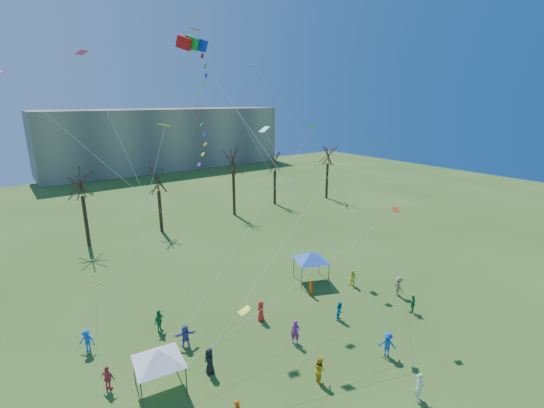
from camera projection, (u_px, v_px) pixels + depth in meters
ground at (332, 388)px, 23.61m from camera, size 160.00×160.00×0.00m
distant_building at (166, 139)px, 97.66m from camera, size 60.00×14.00×15.00m
bare_tree_row at (155, 179)px, 50.17m from camera, size 69.18×8.32×11.05m
hero_kite_flyer at (419, 388)px, 22.45m from camera, size 0.74×0.58×1.80m
big_box_kite at (206, 113)px, 24.73m from camera, size 4.42×8.12×24.32m
canopy_tent_white at (158, 355)px, 22.78m from camera, size 3.94×3.94×2.98m
canopy_tent_blue at (311, 256)px, 36.86m from camera, size 3.81×3.81×3.12m
festival_crowd at (266, 335)px, 27.56m from camera, size 27.22×14.27×1.85m
small_kites_aloft at (239, 153)px, 28.71m from camera, size 27.49×18.24×31.45m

